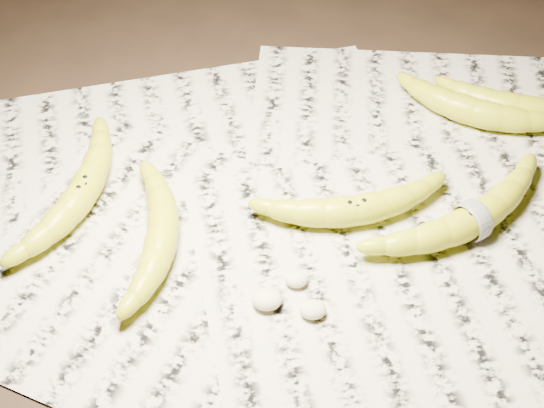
{
  "coord_description": "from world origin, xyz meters",
  "views": [
    {
      "loc": [
        -0.02,
        -0.61,
        0.69
      ],
      "look_at": [
        -0.02,
        -0.01,
        0.05
      ],
      "focal_mm": 50.0,
      "sensor_mm": 36.0,
      "label": 1
    }
  ],
  "objects_px": {
    "banana_center": "(355,208)",
    "banana_taped": "(473,218)",
    "banana_upper_a": "(475,110)",
    "banana_upper_b": "(518,106)",
    "banana_left_b": "(162,232)",
    "banana_left_a": "(82,190)"
  },
  "relations": [
    {
      "from": "banana_upper_b",
      "to": "banana_center",
      "type": "bearing_deg",
      "value": -125.46
    },
    {
      "from": "banana_taped",
      "to": "banana_upper_b",
      "type": "distance_m",
      "value": 0.23
    },
    {
      "from": "banana_left_b",
      "to": "banana_upper_a",
      "type": "xyz_separation_m",
      "value": [
        0.41,
        0.21,
        0.0
      ]
    },
    {
      "from": "banana_left_b",
      "to": "banana_center",
      "type": "height_order",
      "value": "same"
    },
    {
      "from": "banana_center",
      "to": "banana_upper_a",
      "type": "distance_m",
      "value": 0.25
    },
    {
      "from": "banana_upper_a",
      "to": "banana_taped",
      "type": "bearing_deg",
      "value": -76.57
    },
    {
      "from": "banana_upper_b",
      "to": "banana_upper_a",
      "type": "bearing_deg",
      "value": -156.86
    },
    {
      "from": "banana_upper_a",
      "to": "banana_upper_b",
      "type": "bearing_deg",
      "value": 31.98
    },
    {
      "from": "banana_left_a",
      "to": "banana_left_b",
      "type": "xyz_separation_m",
      "value": [
        0.1,
        -0.07,
        -0.0
      ]
    },
    {
      "from": "banana_center",
      "to": "banana_upper_a",
      "type": "height_order",
      "value": "same"
    },
    {
      "from": "banana_taped",
      "to": "banana_upper_b",
      "type": "xyz_separation_m",
      "value": [
        0.1,
        0.21,
        -0.0
      ]
    },
    {
      "from": "banana_left_b",
      "to": "banana_upper_a",
      "type": "distance_m",
      "value": 0.46
    },
    {
      "from": "banana_left_a",
      "to": "banana_left_b",
      "type": "bearing_deg",
      "value": -106.82
    },
    {
      "from": "banana_upper_a",
      "to": "banana_left_b",
      "type": "bearing_deg",
      "value": -126.84
    },
    {
      "from": "banana_left_b",
      "to": "banana_center",
      "type": "distance_m",
      "value": 0.23
    },
    {
      "from": "banana_center",
      "to": "banana_taped",
      "type": "height_order",
      "value": "banana_taped"
    },
    {
      "from": "banana_left_b",
      "to": "banana_upper_a",
      "type": "height_order",
      "value": "banana_upper_a"
    },
    {
      "from": "banana_center",
      "to": "banana_left_b",
      "type": "bearing_deg",
      "value": 178.35
    },
    {
      "from": "banana_left_a",
      "to": "banana_left_b",
      "type": "height_order",
      "value": "same"
    },
    {
      "from": "banana_taped",
      "to": "banana_upper_a",
      "type": "distance_m",
      "value": 0.2
    },
    {
      "from": "banana_center",
      "to": "banana_taped",
      "type": "distance_m",
      "value": 0.14
    },
    {
      "from": "banana_taped",
      "to": "banana_upper_a",
      "type": "height_order",
      "value": "same"
    }
  ]
}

